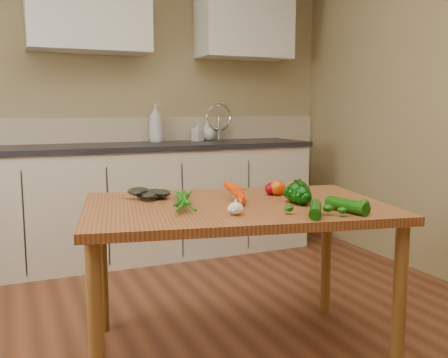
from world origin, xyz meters
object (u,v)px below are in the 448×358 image
at_px(carrot_bunch, 221,197).
at_px(pepper_c, 302,196).
at_px(soap_bottle_c, 207,131).
at_px(tomato_b, 278,188).
at_px(pepper_b, 300,190).
at_px(leafy_greens, 152,189).
at_px(garlic_bulb, 236,209).
at_px(tomato_c, 294,188).
at_px(zucchini_a, 347,206).
at_px(zucchini_b, 315,209).
at_px(table, 236,221).
at_px(pepper_a, 296,193).
at_px(soap_bottle_b, 198,131).
at_px(tomato_a, 272,189).
at_px(soap_bottle_a, 156,123).

xyz_separation_m(carrot_bunch, pepper_c, (0.33, -0.17, 0.01)).
xyz_separation_m(soap_bottle_c, tomato_b, (-0.34, -1.83, -0.21)).
bearing_deg(pepper_b, leafy_greens, 157.30).
distance_m(garlic_bulb, tomato_c, 0.57).
bearing_deg(zucchini_a, zucchini_b, -179.60).
relative_size(garlic_bulb, zucchini_a, 0.29).
distance_m(leafy_greens, zucchini_b, 0.82).
bearing_deg(pepper_b, zucchini_b, -112.28).
height_order(table, pepper_a, pepper_a).
relative_size(tomato_c, zucchini_b, 0.36).
height_order(soap_bottle_c, tomato_c, soap_bottle_c).
xyz_separation_m(garlic_bulb, pepper_a, (0.37, 0.14, 0.02)).
bearing_deg(soap_bottle_b, tomato_b, -35.07).
bearing_deg(carrot_bunch, pepper_b, 7.98).
height_order(garlic_bulb, tomato_c, tomato_c).
height_order(tomato_b, tomato_c, tomato_b).
height_order(soap_bottle_c, leafy_greens, soap_bottle_c).
distance_m(table, tomato_b, 0.34).
distance_m(leafy_greens, pepper_a, 0.69).
height_order(carrot_bunch, tomato_a, carrot_bunch).
distance_m(soap_bottle_b, pepper_a, 2.02).
relative_size(soap_bottle_b, pepper_a, 1.72).
bearing_deg(carrot_bunch, soap_bottle_a, 94.43).
relative_size(table, soap_bottle_c, 9.12).
height_order(soap_bottle_c, tomato_a, soap_bottle_c).
bearing_deg(tomato_b, pepper_a, -96.30).
relative_size(table, carrot_bunch, 5.97).
bearing_deg(zucchini_a, leafy_greens, 137.21).
bearing_deg(tomato_b, garlic_bulb, -138.99).
bearing_deg(tomato_b, tomato_a, 138.04).
height_order(soap_bottle_a, carrot_bunch, soap_bottle_a).
bearing_deg(leafy_greens, zucchini_b, -50.44).
relative_size(table, soap_bottle_b, 9.32).
bearing_deg(pepper_b, soap_bottle_c, 81.49).
relative_size(soap_bottle_a, zucchini_a, 1.46).
xyz_separation_m(tomato_a, zucchini_b, (-0.07, -0.50, -0.01)).
bearing_deg(table, soap_bottle_c, 83.54).
xyz_separation_m(pepper_a, tomato_c, (0.10, 0.18, -0.01)).
bearing_deg(pepper_a, soap_bottle_c, 79.85).
bearing_deg(carrot_bunch, zucchini_b, -43.58).
distance_m(tomato_b, zucchini_a, 0.48).
bearing_deg(leafy_greens, tomato_b, -13.65).
distance_m(carrot_bunch, tomato_a, 0.36).
bearing_deg(pepper_a, garlic_bulb, -159.93).
bearing_deg(leafy_greens, zucchini_a, -42.79).
height_order(pepper_c, tomato_c, pepper_c).
distance_m(pepper_c, zucchini_a, 0.23).
relative_size(pepper_c, tomato_b, 1.04).
xyz_separation_m(garlic_bulb, pepper_b, (0.44, 0.21, 0.02)).
bearing_deg(soap_bottle_c, zucchini_b, -86.19).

